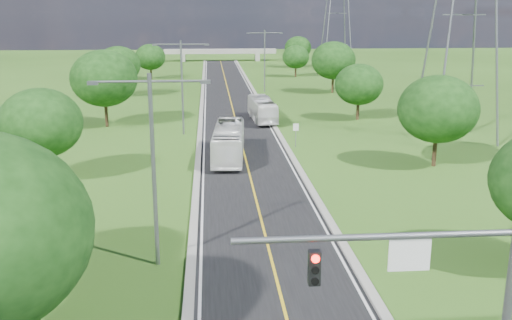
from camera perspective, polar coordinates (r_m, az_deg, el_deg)
The scene contains 23 objects.
ground at distance 77.08m, azimuth -2.31°, elevation 4.97°, with size 260.00×260.00×0.00m, color #2A4B15.
road at distance 83.00m, azimuth -2.49°, elevation 5.68°, with size 8.00×150.00×0.06m, color black.
curb_left at distance 82.93m, azimuth -5.44°, elevation 5.68°, with size 0.50×150.00×0.22m, color gray.
curb_right at distance 83.25m, azimuth 0.45°, elevation 5.78°, with size 0.50×150.00×0.22m, color gray.
signal_mast at distance 18.24m, azimuth 18.14°, elevation -12.04°, with size 8.54×0.33×7.20m.
speed_limit_sign at distance 55.71m, azimuth 4.00°, elevation 2.90°, with size 0.55×0.09×2.40m.
overpass at distance 156.32m, azimuth -3.59°, elevation 10.73°, with size 30.00×3.00×3.20m.
streetlight_near_left at distance 28.93m, azimuth -10.27°, elevation 0.53°, with size 5.90×0.25×10.00m.
streetlight_mid_left at distance 61.40m, azimuth -7.42°, elevation 8.00°, with size 5.90×0.25×10.00m.
streetlight_far_right at distance 94.63m, azimuth 0.87°, elevation 10.40°, with size 5.90×0.25×10.00m.
power_tower_near at distance 61.33m, azimuth 20.19°, elevation 14.81°, with size 9.00×6.40×28.00m.
power_tower_far at distance 134.14m, azimuth 8.13°, elevation 14.94°, with size 9.00×6.40×28.00m.
tree_lb at distance 46.52m, azimuth -20.72°, elevation 3.47°, with size 6.30×6.30×7.33m.
tree_lc at distance 67.40m, azimuth -14.96°, elevation 7.90°, with size 7.56×7.56×8.79m.
tree_ld at distance 91.35m, azimuth -13.59°, elevation 9.22°, with size 6.72×6.72×7.82m.
tree_le at distance 114.82m, azimuth -10.53°, elevation 10.09°, with size 5.88×5.88×6.84m.
tree_rb at distance 50.38m, azimuth 17.74°, elevation 4.87°, with size 6.72×6.72×7.82m.
tree_rc at distance 70.83m, azimuth 10.26°, elevation 7.45°, with size 5.88×5.88×6.84m.
tree_rd at distance 94.42m, azimuth 7.75°, elevation 9.84°, with size 7.14×7.14×8.30m.
tree_re at distance 117.60m, azimuth 4.01°, elevation 10.24°, with size 5.46×5.46×6.35m.
tree_rf at distance 137.81m, azimuth 4.22°, elevation 11.13°, with size 6.30×6.30×7.33m.
bus_outbound at distance 69.18m, azimuth 0.62°, elevation 5.10°, with size 2.34×10.01×2.79m, color white.
bus_inbound at distance 51.16m, azimuth -2.75°, elevation 1.85°, with size 2.57×10.97×3.06m, color white.
Camera 1 is at (-3.11, -15.94, 12.85)m, focal length 40.00 mm.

